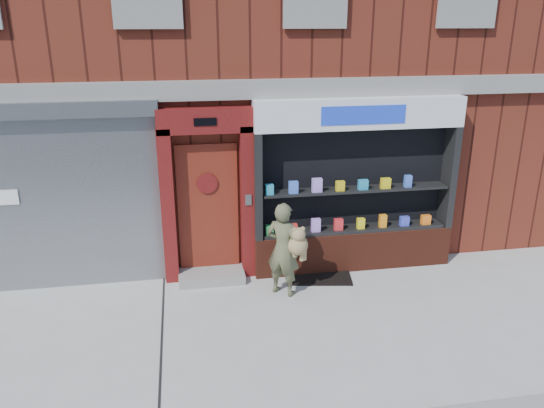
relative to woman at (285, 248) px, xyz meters
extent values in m
plane|color=#9E9E99|center=(-0.38, -1.05, -0.79)|extent=(80.00, 80.00, 0.00)
cube|color=#5F2015|center=(-0.38, 4.95, 3.21)|extent=(12.00, 8.00, 8.00)
cube|color=gray|center=(-0.38, 0.87, 2.36)|extent=(12.00, 0.16, 0.30)
cube|color=gray|center=(-3.38, 0.89, 0.61)|extent=(3.00, 0.10, 2.80)
cube|color=slate|center=(-3.38, 0.83, 2.13)|extent=(3.10, 0.30, 0.24)
cube|color=white|center=(-4.18, 0.82, 0.81)|extent=(0.30, 0.01, 0.24)
cube|color=#4F0D0D|center=(-1.78, 0.81, 0.51)|extent=(0.22, 0.28, 2.60)
cube|color=#4F0D0D|center=(-0.48, 0.81, 0.51)|extent=(0.22, 0.28, 2.60)
cube|color=#4F0D0D|center=(-1.13, 0.81, 1.91)|extent=(1.50, 0.28, 0.40)
cube|color=black|center=(-1.13, 0.66, 1.91)|extent=(0.35, 0.01, 0.12)
cube|color=maroon|center=(-1.13, 0.92, 0.41)|extent=(1.00, 0.06, 2.20)
cylinder|color=black|center=(-1.13, 0.88, 0.86)|extent=(0.28, 0.02, 0.28)
cylinder|color=#4F0D0D|center=(-1.13, 0.87, 0.86)|extent=(0.34, 0.02, 0.34)
cube|color=gray|center=(-1.13, 0.65, -0.71)|extent=(1.10, 0.55, 0.15)
cube|color=slate|center=(-0.48, 0.66, 0.61)|extent=(0.10, 0.02, 0.18)
cube|color=#5E2416|center=(1.37, 0.75, -0.44)|extent=(3.50, 0.40, 0.70)
cube|color=black|center=(-0.32, 0.75, 0.81)|extent=(0.12, 0.40, 1.80)
cube|color=black|center=(3.06, 0.75, 0.81)|extent=(0.12, 0.40, 1.80)
cube|color=black|center=(1.37, 0.93, 0.81)|extent=(3.30, 0.03, 1.80)
cube|color=black|center=(1.37, 0.75, -0.06)|extent=(3.20, 0.36, 0.06)
cube|color=black|center=(1.37, 0.75, 0.66)|extent=(3.20, 0.36, 0.04)
cube|color=white|center=(1.37, 0.75, 1.96)|extent=(3.50, 0.40, 0.50)
cube|color=#1937C1|center=(1.37, 0.54, 1.96)|extent=(1.40, 0.01, 0.30)
cube|color=green|center=(-0.13, 0.67, 0.06)|extent=(0.13, 0.09, 0.16)
cube|color=red|center=(0.27, 0.67, 0.06)|extent=(0.15, 0.09, 0.16)
cube|color=#BE86F1|center=(0.67, 0.67, 0.09)|extent=(0.15, 0.09, 0.23)
cube|color=red|center=(1.07, 0.67, 0.08)|extent=(0.15, 0.09, 0.20)
cube|color=yellow|center=(1.47, 0.67, 0.07)|extent=(0.13, 0.09, 0.18)
cube|color=orange|center=(1.87, 0.67, 0.09)|extent=(0.12, 0.09, 0.23)
cube|color=blue|center=(2.27, 0.67, 0.06)|extent=(0.16, 0.09, 0.17)
cube|color=orange|center=(2.67, 0.67, 0.06)|extent=(0.16, 0.09, 0.17)
cube|color=#2596BA|center=(-0.13, 0.67, 0.77)|extent=(0.13, 0.09, 0.17)
cube|color=#4573EB|center=(0.27, 0.67, 0.79)|extent=(0.15, 0.09, 0.20)
cube|color=#B289F7|center=(0.67, 0.67, 0.80)|extent=(0.16, 0.09, 0.23)
cube|color=yellow|center=(1.07, 0.67, 0.77)|extent=(0.14, 0.09, 0.17)
cube|color=teal|center=(1.47, 0.67, 0.77)|extent=(0.16, 0.09, 0.17)
cube|color=yellow|center=(1.87, 0.67, 0.77)|extent=(0.16, 0.09, 0.18)
cube|color=#3F68D9|center=(2.27, 0.67, 0.79)|extent=(0.12, 0.09, 0.21)
imported|color=brown|center=(-0.03, 0.01, -0.02)|extent=(0.67, 0.63, 1.54)
sphere|color=olive|center=(0.19, -0.06, 0.07)|extent=(0.33, 0.33, 0.33)
sphere|color=olive|center=(0.19, -0.11, 0.27)|extent=(0.22, 0.22, 0.22)
sphere|color=olive|center=(0.12, -0.11, 0.36)|extent=(0.08, 0.08, 0.08)
sphere|color=olive|center=(0.25, -0.11, 0.36)|extent=(0.08, 0.08, 0.08)
cylinder|color=olive|center=(0.08, -0.06, -0.09)|extent=(0.08, 0.08, 0.20)
cylinder|color=olive|center=(0.30, -0.06, -0.09)|extent=(0.08, 0.08, 0.20)
cylinder|color=olive|center=(0.12, -0.08, -0.09)|extent=(0.08, 0.08, 0.20)
cylinder|color=olive|center=(0.25, -0.08, -0.09)|extent=(0.08, 0.08, 0.20)
cube|color=black|center=(0.70, 0.50, -0.77)|extent=(1.19, 0.93, 0.03)
camera|label=1|loc=(-1.51, -7.47, 3.39)|focal=35.00mm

